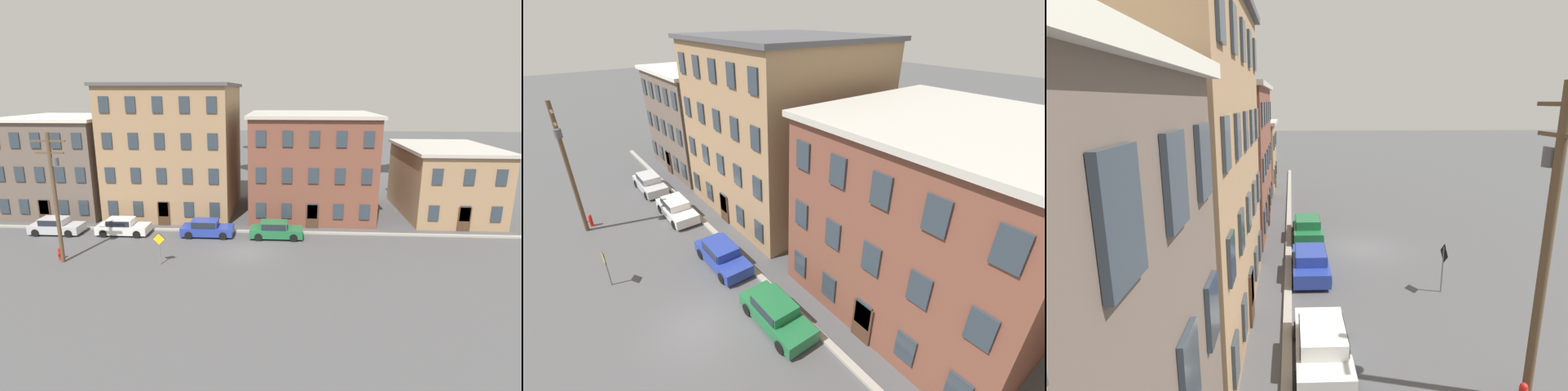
% 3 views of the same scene
% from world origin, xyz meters
% --- Properties ---
extents(ground_plane, '(200.00, 200.00, 0.00)m').
position_xyz_m(ground_plane, '(0.00, 0.00, 0.00)').
color(ground_plane, '#4C4C4F').
extents(kerb_strip, '(56.00, 0.36, 0.16)m').
position_xyz_m(kerb_strip, '(0.00, 4.50, 0.08)').
color(kerb_strip, '#9E998E').
rests_on(kerb_strip, ground_plane).
extents(apartment_midblock, '(12.33, 11.33, 12.78)m').
position_xyz_m(apartment_midblock, '(-8.24, 11.40, 6.40)').
color(apartment_midblock, '#9E7A56').
rests_on(apartment_midblock, ground_plane).
extents(apartment_far, '(12.06, 11.05, 9.99)m').
position_xyz_m(apartment_far, '(5.34, 11.27, 5.01)').
color(apartment_far, brown).
rests_on(apartment_far, ground_plane).
extents(apartment_annex, '(8.53, 11.66, 6.84)m').
position_xyz_m(apartment_annex, '(18.66, 11.57, 3.44)').
color(apartment_annex, '#9E7A56').
rests_on(apartment_annex, ground_plane).
extents(car_white, '(4.40, 1.92, 1.43)m').
position_xyz_m(car_white, '(-11.08, 3.29, 0.75)').
color(car_white, silver).
rests_on(car_white, ground_plane).
extents(car_blue, '(4.40, 1.92, 1.43)m').
position_xyz_m(car_blue, '(-3.76, 3.34, 0.75)').
color(car_blue, '#233899').
rests_on(car_blue, ground_plane).
extents(car_green, '(4.40, 1.92, 1.43)m').
position_xyz_m(car_green, '(2.11, 3.26, 0.75)').
color(car_green, '#1E6638').
rests_on(car_green, ground_plane).
extents(caution_sign, '(0.94, 0.08, 2.41)m').
position_xyz_m(caution_sign, '(-5.93, -2.79, 1.60)').
color(caution_sign, slate).
rests_on(caution_sign, ground_plane).
extents(utility_pole, '(2.40, 0.44, 9.39)m').
position_xyz_m(utility_pole, '(-13.08, -2.75, 5.27)').
color(utility_pole, brown).
rests_on(utility_pole, ground_plane).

